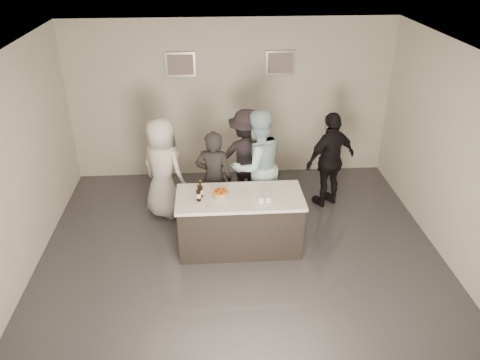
{
  "coord_description": "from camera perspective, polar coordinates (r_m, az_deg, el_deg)",
  "views": [
    {
      "loc": [
        -0.4,
        -5.4,
        4.33
      ],
      "look_at": [
        0.0,
        0.5,
        1.15
      ],
      "focal_mm": 35.0,
      "sensor_mm": 36.0,
      "label": 1
    }
  ],
  "objects": [
    {
      "name": "wall_back",
      "position": [
        8.87,
        -1.11,
        9.66
      ],
      "size": [
        6.0,
        0.04,
        3.0
      ],
      "primitive_type": "cube",
      "color": "beige",
      "rests_on": "ground"
    },
    {
      "name": "person_guest_back",
      "position": [
        8.0,
        0.88,
        2.67
      ],
      "size": [
        1.27,
        0.97,
        1.75
      ],
      "primitive_type": "imported",
      "rotation": [
        0.0,
        0.0,
        2.83
      ],
      "color": "black",
      "rests_on": "ground"
    },
    {
      "name": "beer_bottle_b",
      "position": [
        6.66,
        -5.08,
        -1.55
      ],
      "size": [
        0.07,
        0.07,
        0.26
      ],
      "primitive_type": "cylinder",
      "color": "black",
      "rests_on": "bar_counter"
    },
    {
      "name": "candles",
      "position": [
        6.59,
        -3.02,
        -3.14
      ],
      "size": [
        0.24,
        0.08,
        0.01
      ],
      "primitive_type": "cube",
      "color": "pink",
      "rests_on": "bar_counter"
    },
    {
      "name": "person_guest_right",
      "position": [
        8.14,
        10.97,
        2.42
      ],
      "size": [
        1.08,
        0.82,
        1.7
      ],
      "primitive_type": "imported",
      "rotation": [
        0.0,
        0.0,
        3.61
      ],
      "color": "black",
      "rests_on": "ground"
    },
    {
      "name": "floor",
      "position": [
        6.93,
        0.28,
        -10.38
      ],
      "size": [
        6.0,
        6.0,
        0.0
      ],
      "primitive_type": "plane",
      "color": "#3D3D42",
      "rests_on": "ground"
    },
    {
      "name": "wall_left",
      "position": [
        6.63,
        -26.51,
        -0.21
      ],
      "size": [
        0.04,
        6.0,
        3.0
      ],
      "primitive_type": "cube",
      "color": "beige",
      "rests_on": "ground"
    },
    {
      "name": "picture_right",
      "position": [
        8.74,
        4.95,
        14.05
      ],
      "size": [
        0.54,
        0.04,
        0.44
      ],
      "primitive_type": "cube",
      "color": "#B2B2B7",
      "rests_on": "wall_back"
    },
    {
      "name": "bar_counter",
      "position": [
        7.05,
        -0.03,
        -5.11
      ],
      "size": [
        1.86,
        0.86,
        0.9
      ],
      "primitive_type": "cube",
      "color": "white",
      "rests_on": "ground"
    },
    {
      "name": "person_main_black",
      "position": [
        7.47,
        -3.18,
        0.15
      ],
      "size": [
        0.66,
        0.5,
        1.63
      ],
      "primitive_type": "imported",
      "rotation": [
        0.0,
        0.0,
        2.93
      ],
      "color": "black",
      "rests_on": "ground"
    },
    {
      "name": "wall_right",
      "position": [
        6.98,
        25.7,
        1.38
      ],
      "size": [
        0.04,
        6.0,
        3.0
      ],
      "primitive_type": "cube",
      "color": "beige",
      "rests_on": "ground"
    },
    {
      "name": "person_guest_left",
      "position": [
        7.78,
        -9.4,
        1.38
      ],
      "size": [
        1.0,
        0.95,
        1.72
      ],
      "primitive_type": "imported",
      "rotation": [
        0.0,
        0.0,
        2.48
      ],
      "color": "silver",
      "rests_on": "ground"
    },
    {
      "name": "picture_left",
      "position": [
        8.65,
        -7.28,
        13.79
      ],
      "size": [
        0.54,
        0.04,
        0.44
      ],
      "primitive_type": "cube",
      "color": "#B2B2B7",
      "rests_on": "wall_back"
    },
    {
      "name": "tumbler_cluster",
      "position": [
        6.71,
        2.99,
        -2.15
      ],
      "size": [
        0.19,
        0.19,
        0.08
      ],
      "primitive_type": "cube",
      "color": "orange",
      "rests_on": "bar_counter"
    },
    {
      "name": "beer_bottle_a",
      "position": [
        6.75,
        -4.85,
        -1.11
      ],
      "size": [
        0.07,
        0.07,
        0.26
      ],
      "primitive_type": "cylinder",
      "color": "black",
      "rests_on": "bar_counter"
    },
    {
      "name": "ceiling",
      "position": [
        5.58,
        0.36,
        14.47
      ],
      "size": [
        6.0,
        6.0,
        0.0
      ],
      "primitive_type": "plane",
      "rotation": [
        3.14,
        0.0,
        0.0
      ],
      "color": "white"
    },
    {
      "name": "cake",
      "position": [
        6.78,
        -2.34,
        -1.77
      ],
      "size": [
        0.22,
        0.22,
        0.08
      ],
      "primitive_type": "cylinder",
      "color": "orange",
      "rests_on": "bar_counter"
    },
    {
      "name": "person_main_blue",
      "position": [
        7.57,
        2.09,
        1.71
      ],
      "size": [
        1.13,
        1.02,
        1.9
      ],
      "primitive_type": "imported",
      "rotation": [
        0.0,
        0.0,
        3.54
      ],
      "color": "#B7E5F0",
      "rests_on": "ground"
    }
  ]
}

